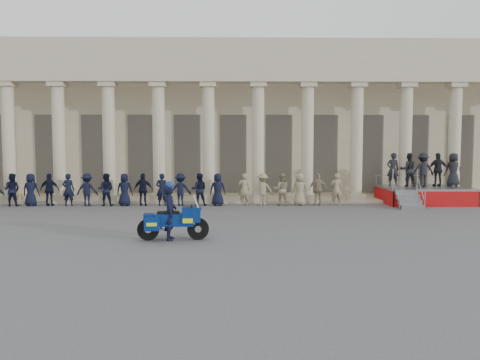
# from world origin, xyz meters

# --- Properties ---
(ground) EXTENTS (90.00, 90.00, 0.00)m
(ground) POSITION_xyz_m (0.00, 0.00, 0.00)
(ground) COLOR #4B4B4E
(ground) RESTS_ON ground
(building) EXTENTS (40.00, 12.50, 9.00)m
(building) POSITION_xyz_m (-0.00, 14.74, 4.52)
(building) COLOR tan
(building) RESTS_ON ground
(officer_rank) EXTENTS (20.70, 0.62, 1.63)m
(officer_rank) POSITION_xyz_m (-4.97, 6.80, 0.82)
(officer_rank) COLOR black
(officer_rank) RESTS_ON ground
(reviewing_stand) EXTENTS (4.31, 4.12, 2.64)m
(reviewing_stand) POSITION_xyz_m (9.98, 7.60, 1.44)
(reviewing_stand) COLOR gray
(reviewing_stand) RESTS_ON ground
(motorcycle) EXTENTS (2.28, 0.94, 1.46)m
(motorcycle) POSITION_xyz_m (-1.93, -1.78, 0.63)
(motorcycle) COLOR black
(motorcycle) RESTS_ON ground
(rider) EXTENTS (0.46, 0.68, 1.89)m
(rider) POSITION_xyz_m (-2.05, -1.79, 0.93)
(rider) COLOR black
(rider) RESTS_ON ground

